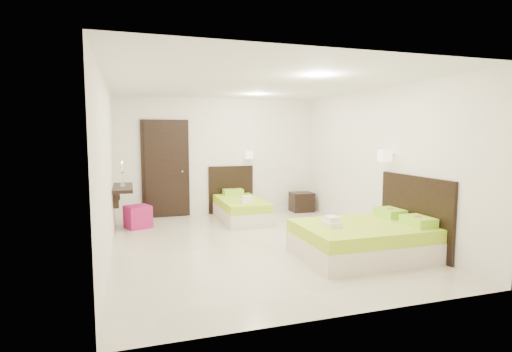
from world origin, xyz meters
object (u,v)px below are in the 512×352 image
object	(u,v)px
bed_double	(367,237)
ottoman	(138,217)
bed_single	(240,207)
nightstand	(302,202)

from	to	relation	value
bed_double	ottoman	size ratio (longest dim) A/B	4.36
ottoman	bed_single	bearing A→B (deg)	3.89
bed_double	ottoman	xyz separation A→B (m)	(-3.21, 2.92, -0.06)
ottoman	nightstand	bearing A→B (deg)	8.53
bed_single	nightstand	distance (m)	1.67
bed_single	nightstand	world-z (taller)	bed_single
bed_double	nightstand	bearing A→B (deg)	81.86
nightstand	ottoman	world-z (taller)	nightstand
nightstand	ottoman	xyz separation A→B (m)	(-3.71, -0.56, -0.01)
bed_double	nightstand	size ratio (longest dim) A/B	3.76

